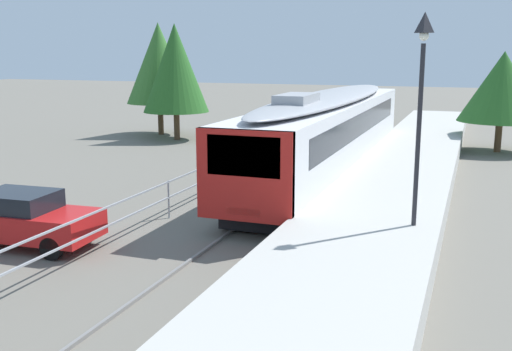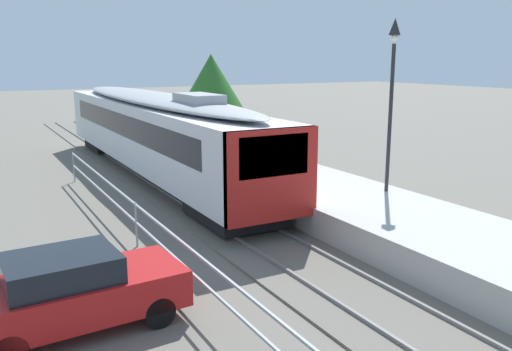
{
  "view_description": "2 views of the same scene",
  "coord_description": "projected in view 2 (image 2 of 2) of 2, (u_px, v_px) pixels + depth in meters",
  "views": [
    {
      "loc": [
        5.85,
        4.33,
        5.29
      ],
      "look_at": [
        0.0,
        20.22,
        1.8
      ],
      "focal_mm": 42.06,
      "sensor_mm": 36.0,
      "label": 1
    },
    {
      "loc": [
        -7.13,
        7.31,
        5.05
      ],
      "look_at": [
        0.0,
        20.22,
        1.8
      ],
      "focal_mm": 37.23,
      "sensor_mm": 36.0,
      "label": 2
    }
  ],
  "objects": [
    {
      "name": "parked_hatchback_red",
      "position": [
        73.0,
        290.0,
        9.97
      ],
      "size": [
        4.1,
        1.99,
        1.53
      ],
      "color": "red",
      "rests_on": "ground"
    },
    {
      "name": "ground_plane",
      "position": [
        138.0,
        234.0,
        15.59
      ],
      "size": [
        160.0,
        160.0,
        0.0
      ],
      "primitive_type": "plane",
      "color": "#6B665B"
    },
    {
      "name": "platform_lamp_mid_platform",
      "position": [
        393.0,
        73.0,
        16.23
      ],
      "size": [
        0.34,
        0.34,
        5.35
      ],
      "color": "#232328",
      "rests_on": "station_platform"
    },
    {
      "name": "commuter_train",
      "position": [
        154.0,
        128.0,
        22.72
      ],
      "size": [
        2.82,
        20.26,
        3.74
      ],
      "color": "silver",
      "rests_on": "track_rails"
    },
    {
      "name": "tree_behind_carpark",
      "position": [
        211.0,
        84.0,
        34.01
      ],
      "size": [
        4.46,
        4.46,
        5.36
      ],
      "color": "brown",
      "rests_on": "ground"
    },
    {
      "name": "station_platform",
      "position": [
        313.0,
        194.0,
        18.45
      ],
      "size": [
        3.9,
        60.0,
        0.9
      ],
      "primitive_type": "cube",
      "color": "#B7B5AD",
      "rests_on": "ground"
    },
    {
      "name": "track_rails",
      "position": [
        229.0,
        219.0,
        17.0
      ],
      "size": [
        3.2,
        60.0,
        0.14
      ],
      "color": "#6B665B",
      "rests_on": "ground"
    }
  ]
}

